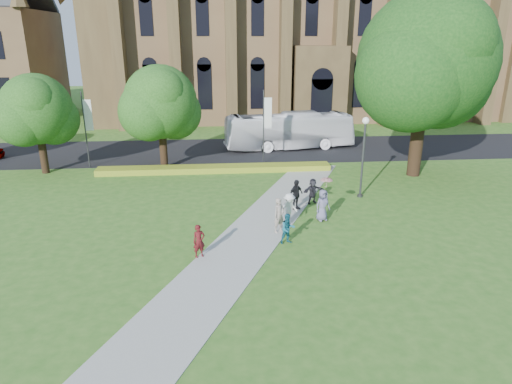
{
  "coord_description": "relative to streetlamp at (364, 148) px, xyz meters",
  "views": [
    {
      "loc": [
        -1.73,
        -21.04,
        10.01
      ],
      "look_at": [
        0.37,
        3.39,
        1.6
      ],
      "focal_mm": 32.0,
      "sensor_mm": 36.0,
      "label": 1
    }
  ],
  "objects": [
    {
      "name": "banner_pole_0",
      "position": [
        -5.39,
        8.7,
        0.09
      ],
      "size": [
        0.7,
        0.1,
        6.0
      ],
      "color": "#38383D",
      "rests_on": "ground"
    },
    {
      "name": "pedestrian_6",
      "position": [
        -6.08,
        -5.26,
        -2.3
      ],
      "size": [
        0.83,
        0.79,
        1.91
      ],
      "primitive_type": "imported",
      "rotation": [
        0.0,
        0.0,
        0.65
      ],
      "color": "gray",
      "rests_on": "footpath"
    },
    {
      "name": "tour_coach",
      "position": [
        -2.59,
        13.81,
        -1.61
      ],
      "size": [
        12.2,
        4.26,
        3.33
      ],
      "primitive_type": "imported",
      "rotation": [
        0.0,
        0.0,
        1.7
      ],
      "color": "white",
      "rests_on": "road"
    },
    {
      "name": "large_tree",
      "position": [
        5.5,
        4.5,
        5.07
      ],
      "size": [
        9.6,
        9.6,
        13.2
      ],
      "color": "#332114",
      "rests_on": "ground"
    },
    {
      "name": "pedestrian_1",
      "position": [
        -5.83,
        -6.7,
        -2.46
      ],
      "size": [
        0.9,
        0.79,
        1.58
      ],
      "primitive_type": "imported",
      "rotation": [
        0.0,
        0.0,
        0.27
      ],
      "color": "#15586C",
      "rests_on": "footpath"
    },
    {
      "name": "streetlamp",
      "position": [
        0.0,
        0.0,
        0.0
      ],
      "size": [
        0.44,
        0.44,
        5.24
      ],
      "color": "#38383D",
      "rests_on": "ground"
    },
    {
      "name": "pedestrian_0",
      "position": [
        -10.23,
        -7.81,
        -2.45
      ],
      "size": [
        0.69,
        0.57,
        1.61
      ],
      "primitive_type": "imported",
      "rotation": [
        0.0,
        0.0,
        0.37
      ],
      "color": "#501215",
      "rests_on": "footpath"
    },
    {
      "name": "cathedral",
      "position": [
        2.5,
        33.23,
        9.69
      ],
      "size": [
        52.6,
        18.25,
        28.0
      ],
      "color": "brown",
      "rests_on": "ground"
    },
    {
      "name": "pedestrian_3",
      "position": [
        -4.62,
        -2.0,
        -2.32
      ],
      "size": [
        1.16,
        1.0,
        1.87
      ],
      "primitive_type": "imported",
      "rotation": [
        0.0,
        0.0,
        0.62
      ],
      "color": "black",
      "rests_on": "footpath"
    },
    {
      "name": "street_tree_0",
      "position": [
        -22.5,
        7.5,
        1.58
      ],
      "size": [
        5.2,
        5.2,
        7.5
      ],
      "color": "#332114",
      "rests_on": "ground"
    },
    {
      "name": "parasol",
      "position": [
        -3.22,
        -3.73,
        -1.14
      ],
      "size": [
        0.79,
        0.79,
        0.59
      ],
      "primitive_type": "imported",
      "rotation": [
        0.0,
        0.0,
        -0.19
      ],
      "color": "#C88D9A",
      "rests_on": "pedestrian_4"
    },
    {
      "name": "footpath",
      "position": [
        -7.5,
        -5.5,
        -3.28
      ],
      "size": [
        15.58,
        28.54,
        0.04
      ],
      "primitive_type": "cube",
      "rotation": [
        0.0,
        0.0,
        -0.44
      ],
      "color": "#B2B2A8",
      "rests_on": "ground"
    },
    {
      "name": "pedestrian_5",
      "position": [
        -3.39,
        -1.02,
        -2.46
      ],
      "size": [
        1.56,
        0.97,
        1.6
      ],
      "primitive_type": "imported",
      "rotation": [
        0.0,
        0.0,
        0.37
      ],
      "color": "black",
      "rests_on": "footpath"
    },
    {
      "name": "pedestrian_2",
      "position": [
        -5.38,
        -4.18,
        -2.37
      ],
      "size": [
        1.33,
        1.16,
        1.78
      ],
      "primitive_type": "imported",
      "rotation": [
        0.0,
        0.0,
        0.54
      ],
      "color": "silver",
      "rests_on": "footpath"
    },
    {
      "name": "ground",
      "position": [
        -7.5,
        -6.5,
        -3.3
      ],
      "size": [
        160.0,
        160.0,
        0.0
      ],
      "primitive_type": "plane",
      "color": "#31651E",
      "rests_on": "ground"
    },
    {
      "name": "flower_hedge",
      "position": [
        -9.5,
        6.7,
        -3.07
      ],
      "size": [
        18.0,
        1.4,
        0.45
      ],
      "primitive_type": "cube",
      "color": "gold",
      "rests_on": "ground"
    },
    {
      "name": "pedestrian_4",
      "position": [
        -3.4,
        -3.83,
        -2.35
      ],
      "size": [
        1.04,
        0.86,
        1.82
      ],
      "primitive_type": "imported",
      "rotation": [
        0.0,
        0.0,
        0.37
      ],
      "color": "slate",
      "rests_on": "footpath"
    },
    {
      "name": "road",
      "position": [
        -7.5,
        13.5,
        -3.29
      ],
      "size": [
        160.0,
        10.0,
        0.02
      ],
      "primitive_type": "cube",
      "color": "black",
      "rests_on": "ground"
    },
    {
      "name": "banner_pole_1",
      "position": [
        -19.39,
        8.7,
        0.09
      ],
      "size": [
        0.7,
        0.1,
        6.0
      ],
      "color": "#38383D",
      "rests_on": "ground"
    },
    {
      "name": "street_tree_1",
      "position": [
        -13.5,
        8.0,
        1.93
      ],
      "size": [
        5.6,
        5.6,
        8.05
      ],
      "color": "#332114",
      "rests_on": "ground"
    }
  ]
}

